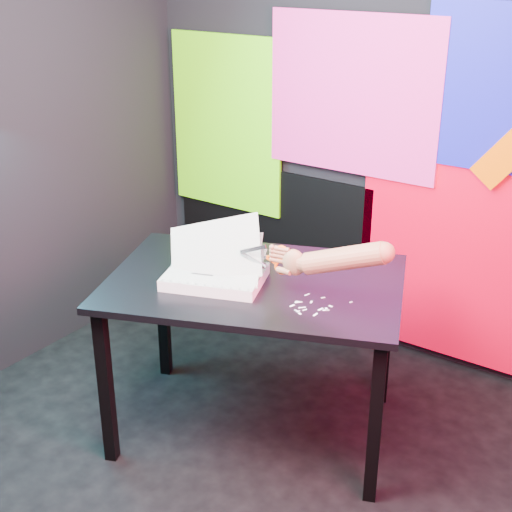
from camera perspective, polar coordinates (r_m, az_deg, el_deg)
The scene contains 7 objects.
room at distance 2.37m, azimuth -3.34°, elevation 6.76°, with size 3.01×3.01×2.71m.
backdrop at distance 3.68m, azimuth 11.76°, elevation 5.96°, with size 2.88×0.05×2.08m.
work_table at distance 3.03m, azimuth -0.10°, elevation -3.40°, with size 1.44×1.21×0.75m.
printout_stack at distance 2.96m, azimuth -3.29°, elevation -1.56°, with size 0.49×0.41×0.30m.
scissors at distance 2.83m, azimuth 1.79°, elevation -0.27°, with size 0.22×0.04×0.13m.
hand_forearm at distance 2.73m, azimuth 6.37°, elevation -0.23°, with size 0.49×0.14×0.20m.
paper_clippings at distance 2.78m, azimuth 4.53°, elevation -4.04°, with size 0.19×0.21×0.00m.
Camera 1 is at (1.41, -1.79, 2.03)m, focal length 50.00 mm.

